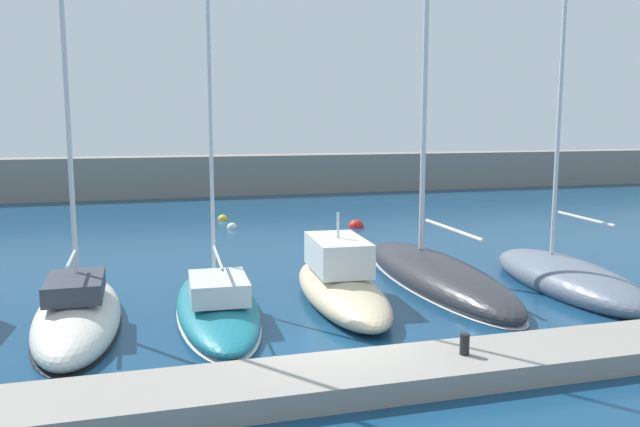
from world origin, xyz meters
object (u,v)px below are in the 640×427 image
object	(u,v)px
sailboat_slate_sixth	(566,277)
dock_bollard	(465,344)
sailboat_charcoal_fifth	(436,272)
mooring_buoy_white	(232,228)
sailboat_teal_third	(217,303)
sailboat_ivory_second	(78,314)
motorboat_sand_fourth	(340,283)
mooring_buoy_red	(356,227)
mooring_buoy_yellow	(223,220)

from	to	relation	value
sailboat_slate_sixth	dock_bollard	world-z (taller)	sailboat_slate_sixth
sailboat_charcoal_fifth	sailboat_slate_sixth	bearing A→B (deg)	-114.89
sailboat_charcoal_fifth	mooring_buoy_white	xyz separation A→B (m)	(-4.86, 12.61, -0.34)
sailboat_teal_third	sailboat_charcoal_fifth	size ratio (longest dim) A/B	0.74
sailboat_teal_third	sailboat_charcoal_fifth	xyz separation A→B (m)	(7.24, 1.44, 0.04)
sailboat_ivory_second	motorboat_sand_fourth	xyz separation A→B (m)	(7.14, 0.41, 0.20)
sailboat_teal_third	dock_bollard	size ratio (longest dim) A/B	31.44
sailboat_charcoal_fifth	mooring_buoy_white	world-z (taller)	sailboat_charcoal_fifth
sailboat_charcoal_fifth	mooring_buoy_red	xyz separation A→B (m)	(1.10, 11.10, -0.34)
motorboat_sand_fourth	mooring_buoy_red	world-z (taller)	motorboat_sand_fourth
motorboat_sand_fourth	sailboat_ivory_second	bearing A→B (deg)	96.76
mooring_buoy_red	dock_bollard	distance (m)	18.72
mooring_buoy_yellow	mooring_buoy_red	size ratio (longest dim) A/B	0.70
motorboat_sand_fourth	dock_bollard	size ratio (longest dim) A/B	16.37
sailboat_slate_sixth	mooring_buoy_white	bearing A→B (deg)	34.85
sailboat_charcoal_fifth	mooring_buoy_red	world-z (taller)	sailboat_charcoal_fifth
sailboat_charcoal_fifth	dock_bollard	bearing A→B (deg)	159.34
dock_bollard	sailboat_ivory_second	bearing A→B (deg)	145.12
dock_bollard	mooring_buoy_white	bearing A→B (deg)	95.75
sailboat_teal_third	mooring_buoy_white	xyz separation A→B (m)	(2.38, 14.05, -0.30)
sailboat_slate_sixth	sailboat_charcoal_fifth	bearing A→B (deg)	68.31
sailboat_slate_sixth	mooring_buoy_red	size ratio (longest dim) A/B	15.89
sailboat_teal_third	mooring_buoy_white	bearing A→B (deg)	-7.16
sailboat_ivory_second	mooring_buoy_yellow	size ratio (longest dim) A/B	25.57
sailboat_slate_sixth	mooring_buoy_yellow	xyz separation A→B (m)	(-8.59, 17.19, -0.36)
sailboat_ivory_second	sailboat_charcoal_fifth	world-z (taller)	sailboat_charcoal_fifth
motorboat_sand_fourth	sailboat_charcoal_fifth	bearing A→B (deg)	-67.76
sailboat_slate_sixth	dock_bollard	bearing A→B (deg)	134.08
motorboat_sand_fourth	mooring_buoy_yellow	size ratio (longest dim) A/B	13.14
motorboat_sand_fourth	sailboat_slate_sixth	size ratio (longest dim) A/B	0.58
sailboat_charcoal_fifth	mooring_buoy_red	size ratio (longest dim) A/B	23.90
sailboat_charcoal_fifth	dock_bollard	size ratio (longest dim) A/B	42.36
sailboat_ivory_second	sailboat_teal_third	distance (m)	3.56
sailboat_charcoal_fifth	motorboat_sand_fourth	bearing A→B (deg)	109.87
sailboat_ivory_second	sailboat_charcoal_fifth	size ratio (longest dim) A/B	0.75
sailboat_slate_sixth	mooring_buoy_red	bearing A→B (deg)	15.43
sailboat_charcoal_fifth	sailboat_slate_sixth	xyz separation A→B (m)	(3.63, -1.77, 0.01)
dock_bollard	motorboat_sand_fourth	bearing A→B (deg)	97.58
sailboat_teal_third	motorboat_sand_fourth	xyz separation A→B (m)	(3.59, 0.20, 0.25)
motorboat_sand_fourth	sailboat_teal_third	bearing A→B (deg)	96.65
sailboat_teal_third	sailboat_slate_sixth	xyz separation A→B (m)	(10.88, -0.33, 0.06)
mooring_buoy_yellow	dock_bollard	world-z (taller)	dock_bollard
mooring_buoy_white	dock_bollard	xyz separation A→B (m)	(1.99, -19.79, 0.69)
sailboat_teal_third	mooring_buoy_red	distance (m)	15.07
motorboat_sand_fourth	mooring_buoy_yellow	bearing A→B (deg)	7.90
sailboat_charcoal_fifth	mooring_buoy_white	size ratio (longest dim) A/B	35.87
sailboat_ivory_second	dock_bollard	bearing A→B (deg)	-124.98
sailboat_teal_third	sailboat_slate_sixth	world-z (taller)	sailboat_teal_third
mooring_buoy_red	mooring_buoy_white	distance (m)	6.14
sailboat_teal_third	mooring_buoy_yellow	size ratio (longest dim) A/B	25.24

